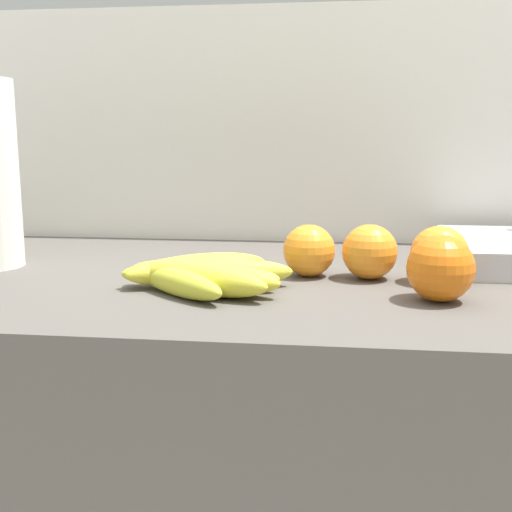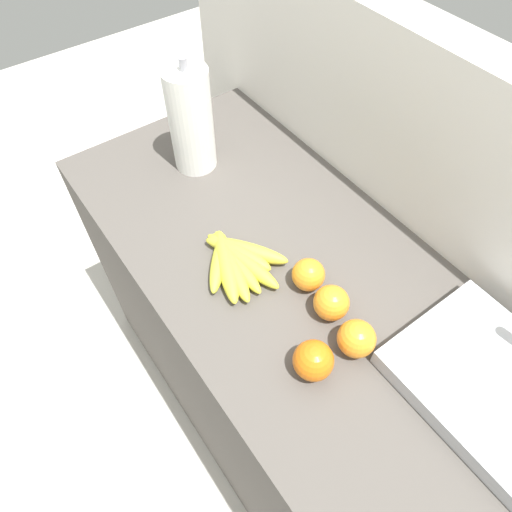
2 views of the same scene
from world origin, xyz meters
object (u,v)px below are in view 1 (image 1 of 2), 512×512
orange_center (441,268)px  orange_front (309,251)px  banana_bunch (198,275)px  orange_right (370,252)px  orange_back_left (439,255)px

orange_center → orange_front: orange_center is taller
orange_front → orange_center: bearing=-37.2°
orange_center → orange_front: bearing=142.8°
orange_front → banana_bunch: bearing=-144.1°
banana_bunch → orange_right: bearing=22.6°
orange_right → orange_back_left: orange_back_left is taller
orange_back_left → orange_front: size_ratio=1.06×
orange_back_left → orange_center: (-0.01, -0.10, 0.00)m
orange_front → orange_back_left: bearing=-7.3°
banana_bunch → orange_center: (0.29, -0.02, 0.02)m
orange_right → orange_center: orange_center is taller
orange_right → banana_bunch: bearing=-157.4°
orange_right → orange_center: (0.08, -0.11, 0.00)m
banana_bunch → orange_right: 0.24m
orange_back_left → orange_center: bearing=-98.1°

